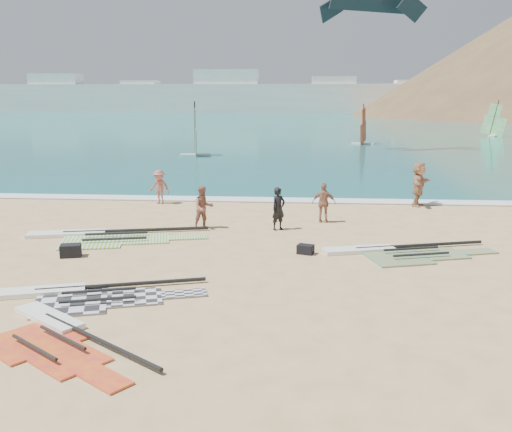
# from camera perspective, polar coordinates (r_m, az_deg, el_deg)

# --- Properties ---
(ground) EXTENTS (300.00, 300.00, 0.00)m
(ground) POSITION_cam_1_polar(r_m,az_deg,el_deg) (15.32, -2.88, -6.74)
(ground) COLOR #D4B07C
(ground) RESTS_ON ground
(sea) EXTENTS (300.00, 240.00, 0.06)m
(sea) POSITION_cam_1_polar(r_m,az_deg,el_deg) (146.48, 4.06, 10.02)
(sea) COLOR #0D4E5C
(sea) RESTS_ON ground
(surf_line) EXTENTS (300.00, 1.20, 0.04)m
(surf_line) POSITION_cam_1_polar(r_m,az_deg,el_deg) (27.20, 0.54, 1.57)
(surf_line) COLOR white
(surf_line) RESTS_ON ground
(far_town) EXTENTS (160.00, 8.00, 12.00)m
(far_town) POSITION_cam_1_polar(r_m,az_deg,el_deg) (165.33, -1.40, 11.82)
(far_town) COLOR white
(far_town) RESTS_ON ground
(rig_grey) EXTENTS (5.45, 3.01, 0.20)m
(rig_grey) POSITION_cam_1_polar(r_m,az_deg,el_deg) (14.94, -17.08, -7.57)
(rig_grey) COLOR #272729
(rig_grey) RESTS_ON ground
(rig_green) EXTENTS (6.54, 3.34, 0.21)m
(rig_green) POSITION_cam_1_polar(r_m,az_deg,el_deg) (20.80, -15.12, -1.97)
(rig_green) COLOR #67BD20
(rig_green) RESTS_ON ground
(rig_orange) EXTENTS (5.61, 3.05, 0.20)m
(rig_orange) POSITION_cam_1_polar(r_m,az_deg,el_deg) (18.61, 13.88, -3.53)
(rig_orange) COLOR orange
(rig_orange) RESTS_ON ground
(rig_red) EXTENTS (4.16, 3.91, 0.19)m
(rig_red) POSITION_cam_1_polar(r_m,az_deg,el_deg) (12.72, -19.49, -11.23)
(rig_red) COLOR red
(rig_red) RESTS_ON ground
(gear_bag_near) EXTENTS (0.71, 0.59, 0.39)m
(gear_bag_near) POSITION_cam_1_polar(r_m,az_deg,el_deg) (18.62, -18.04, -3.31)
(gear_bag_near) COLOR black
(gear_bag_near) RESTS_ON ground
(gear_bag_far) EXTENTS (0.58, 0.49, 0.30)m
(gear_bag_far) POSITION_cam_1_polar(r_m,az_deg,el_deg) (18.09, 4.97, -3.33)
(gear_bag_far) COLOR black
(gear_bag_far) RESTS_ON ground
(person_wetsuit) EXTENTS (0.69, 0.67, 1.60)m
(person_wetsuit) POSITION_cam_1_polar(r_m,az_deg,el_deg) (21.12, 2.26, 0.73)
(person_wetsuit) COLOR black
(person_wetsuit) RESTS_ON ground
(beachgoer_left) EXTENTS (0.98, 0.90, 1.61)m
(beachgoer_left) POSITION_cam_1_polar(r_m,az_deg,el_deg) (21.37, -5.29, 0.84)
(beachgoer_left) COLOR #9E6351
(beachgoer_left) RESTS_ON ground
(beachgoer_mid) EXTENTS (1.14, 0.84, 1.58)m
(beachgoer_mid) POSITION_cam_1_polar(r_m,az_deg,el_deg) (26.60, -9.65, 2.89)
(beachgoer_mid) COLOR #9F5649
(beachgoer_mid) RESTS_ON ground
(beachgoer_back) EXTENTS (0.96, 0.48, 1.57)m
(beachgoer_back) POSITION_cam_1_polar(r_m,az_deg,el_deg) (22.50, 6.81, 1.32)
(beachgoer_back) COLOR #9E6D51
(beachgoer_back) RESTS_ON ground
(beachgoer_right) EXTENTS (1.33, 1.95, 2.02)m
(beachgoer_right) POSITION_cam_1_polar(r_m,az_deg,el_deg) (26.68, 15.95, 3.10)
(beachgoer_right) COLOR tan
(beachgoer_right) RESTS_ON ground
(windsurfer_left) EXTENTS (2.56, 2.94, 4.49)m
(windsurfer_left) POSITION_cam_1_polar(r_m,az_deg,el_deg) (47.49, -6.10, 7.55)
(windsurfer_left) COLOR white
(windsurfer_left) RESTS_ON ground
(windsurfer_centre) EXTENTS (2.35, 2.65, 4.12)m
(windsurfer_centre) POSITION_cam_1_polar(r_m,az_deg,el_deg) (59.49, 10.68, 8.21)
(windsurfer_centre) COLOR white
(windsurfer_centre) RESTS_ON ground
(windsurfer_right) EXTENTS (2.67, 2.48, 4.42)m
(windsurfer_right) POSITION_cam_1_polar(r_m,az_deg,el_deg) (75.85, 22.67, 8.32)
(windsurfer_right) COLOR white
(windsurfer_right) RESTS_ON ground
(kitesurf_kite) EXTENTS (8.40, 4.98, 2.88)m
(kitesurf_kite) POSITION_cam_1_polar(r_m,az_deg,el_deg) (52.89, 11.51, 20.23)
(kitesurf_kite) COLOR black
(kitesurf_kite) RESTS_ON ground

